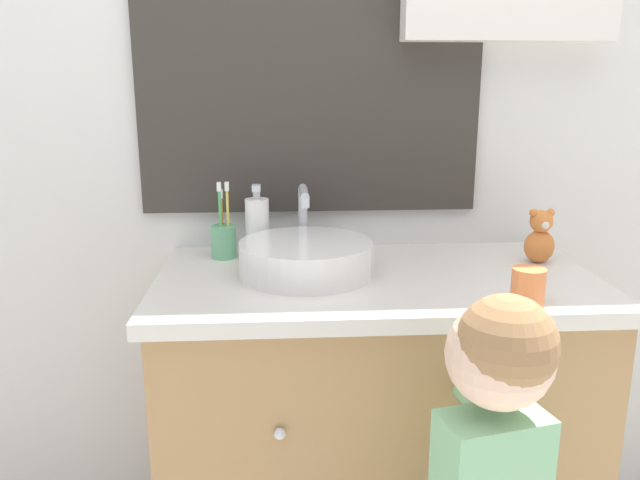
# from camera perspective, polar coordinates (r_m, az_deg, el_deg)

# --- Properties ---
(wall_back) EXTENTS (3.20, 0.18, 2.50)m
(wall_back) POSITION_cam_1_polar(r_m,az_deg,el_deg) (1.72, 4.49, 13.25)
(wall_back) COLOR silver
(wall_back) RESTS_ON ground_plane
(vanity_counter) EXTENTS (1.03, 0.57, 0.88)m
(vanity_counter) POSITION_cam_1_polar(r_m,az_deg,el_deg) (1.67, 4.81, -17.68)
(vanity_counter) COLOR #A37A4C
(vanity_counter) RESTS_ON ground_plane
(sink_basin) EXTENTS (0.31, 0.37, 0.19)m
(sink_basin) POSITION_cam_1_polar(r_m,az_deg,el_deg) (1.47, -1.23, -1.48)
(sink_basin) COLOR white
(sink_basin) RESTS_ON vanity_counter
(toothbrush_holder) EXTENTS (0.06, 0.06, 0.20)m
(toothbrush_holder) POSITION_cam_1_polar(r_m,az_deg,el_deg) (1.63, -8.81, 0.11)
(toothbrush_holder) COLOR #66B27F
(toothbrush_holder) RESTS_ON vanity_counter
(soap_dispenser) EXTENTS (0.06, 0.06, 0.19)m
(soap_dispenser) POSITION_cam_1_polar(r_m,az_deg,el_deg) (1.61, -5.75, 1.19)
(soap_dispenser) COLOR white
(soap_dispenser) RESTS_ON vanity_counter
(teddy_bear) EXTENTS (0.08, 0.06, 0.14)m
(teddy_bear) POSITION_cam_1_polar(r_m,az_deg,el_deg) (1.66, 19.47, 0.24)
(teddy_bear) COLOR orange
(teddy_bear) RESTS_ON vanity_counter
(drinking_cup) EXTENTS (0.07, 0.07, 0.08)m
(drinking_cup) POSITION_cam_1_polar(r_m,az_deg,el_deg) (1.34, 18.49, -4.09)
(drinking_cup) COLOR orange
(drinking_cup) RESTS_ON vanity_counter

